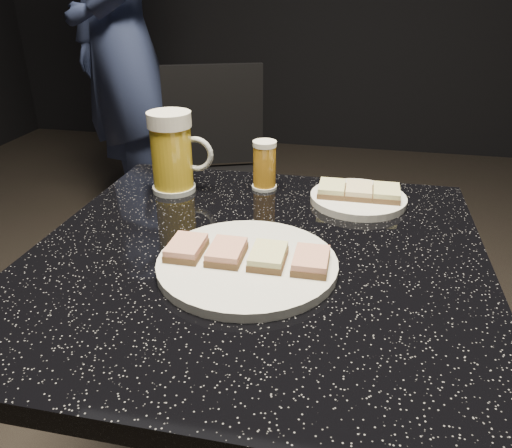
{
  "coord_description": "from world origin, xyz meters",
  "views": [
    {
      "loc": [
        0.14,
        -0.66,
        1.13
      ],
      "look_at": [
        0.0,
        0.0,
        0.8
      ],
      "focal_mm": 35.0,
      "sensor_mm": 36.0,
      "label": 1
    }
  ],
  "objects_px": {
    "plate_small": "(358,199)",
    "beer_mug": "(173,152)",
    "patron": "(120,40)",
    "chair": "(218,169)",
    "plate_large": "(247,264)",
    "table": "(256,373)",
    "beer_tumbler": "(264,165)"
  },
  "relations": [
    {
      "from": "table",
      "to": "beer_tumbler",
      "type": "xyz_separation_m",
      "value": [
        -0.04,
        0.26,
        0.29
      ]
    },
    {
      "from": "patron",
      "to": "beer_mug",
      "type": "height_order",
      "value": "patron"
    },
    {
      "from": "patron",
      "to": "table",
      "type": "height_order",
      "value": "patron"
    },
    {
      "from": "plate_large",
      "to": "chair",
      "type": "bearing_deg",
      "value": 108.41
    },
    {
      "from": "patron",
      "to": "chair",
      "type": "height_order",
      "value": "patron"
    },
    {
      "from": "patron",
      "to": "chair",
      "type": "xyz_separation_m",
      "value": [
        0.53,
        -0.39,
        -0.4
      ]
    },
    {
      "from": "chair",
      "to": "plate_large",
      "type": "bearing_deg",
      "value": -71.59
    },
    {
      "from": "plate_large",
      "to": "beer_mug",
      "type": "bearing_deg",
      "value": 128.21
    },
    {
      "from": "chair",
      "to": "beer_tumbler",
      "type": "bearing_deg",
      "value": -67.1
    },
    {
      "from": "plate_small",
      "to": "patron",
      "type": "height_order",
      "value": "patron"
    },
    {
      "from": "plate_small",
      "to": "beer_tumbler",
      "type": "bearing_deg",
      "value": 169.97
    },
    {
      "from": "beer_mug",
      "to": "chair",
      "type": "bearing_deg",
      "value": 100.54
    },
    {
      "from": "plate_large",
      "to": "patron",
      "type": "distance_m",
      "value": 1.72
    },
    {
      "from": "beer_tumbler",
      "to": "patron",
      "type": "bearing_deg",
      "value": 126.32
    },
    {
      "from": "plate_small",
      "to": "beer_mug",
      "type": "relative_size",
      "value": 1.14
    },
    {
      "from": "plate_small",
      "to": "patron",
      "type": "distance_m",
      "value": 1.58
    },
    {
      "from": "plate_small",
      "to": "table",
      "type": "distance_m",
      "value": 0.37
    },
    {
      "from": "plate_small",
      "to": "beer_tumbler",
      "type": "distance_m",
      "value": 0.19
    },
    {
      "from": "plate_large",
      "to": "beer_tumbler",
      "type": "relative_size",
      "value": 2.69
    },
    {
      "from": "plate_small",
      "to": "plate_large",
      "type": "bearing_deg",
      "value": -118.77
    },
    {
      "from": "chair",
      "to": "beer_mug",
      "type": "bearing_deg",
      "value": -79.46
    },
    {
      "from": "beer_mug",
      "to": "beer_tumbler",
      "type": "height_order",
      "value": "beer_mug"
    },
    {
      "from": "plate_small",
      "to": "chair",
      "type": "distance_m",
      "value": 0.98
    },
    {
      "from": "plate_large",
      "to": "beer_mug",
      "type": "xyz_separation_m",
      "value": [
        -0.21,
        0.26,
        0.07
      ]
    },
    {
      "from": "patron",
      "to": "chair",
      "type": "distance_m",
      "value": 0.77
    },
    {
      "from": "table",
      "to": "chair",
      "type": "xyz_separation_m",
      "value": [
        -0.36,
        1.03,
        -0.01
      ]
    },
    {
      "from": "table",
      "to": "beer_tumbler",
      "type": "distance_m",
      "value": 0.39
    },
    {
      "from": "beer_mug",
      "to": "plate_small",
      "type": "bearing_deg",
      "value": 2.44
    },
    {
      "from": "plate_large",
      "to": "beer_tumbler",
      "type": "bearing_deg",
      "value": 96.4
    },
    {
      "from": "table",
      "to": "beer_mug",
      "type": "height_order",
      "value": "beer_mug"
    },
    {
      "from": "plate_small",
      "to": "beer_mug",
      "type": "bearing_deg",
      "value": -177.56
    },
    {
      "from": "beer_tumbler",
      "to": "plate_small",
      "type": "bearing_deg",
      "value": -10.03
    }
  ]
}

